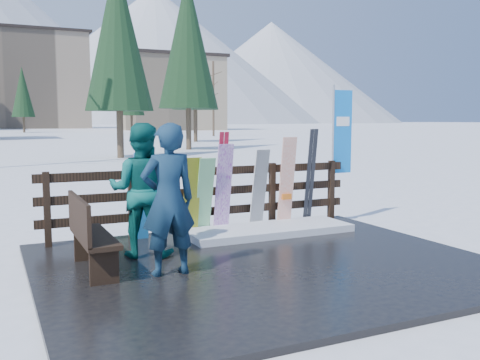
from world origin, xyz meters
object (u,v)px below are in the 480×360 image
snowboard_0 (141,197)px  snowboard_2 (192,197)px  person_front (168,200)px  bench (88,232)px  person_back (141,190)px  snowboard_4 (259,189)px  snowboard_1 (205,196)px  rental_flag (340,137)px  snowboard_3 (223,189)px  snowboard_5 (287,182)px

snowboard_0 → snowboard_2: 0.85m
snowboard_0 → person_front: size_ratio=0.77×
bench → snowboard_2: bearing=37.1°
person_back → snowboard_4: bearing=-133.1°
snowboard_4 → snowboard_1: bearing=180.0°
bench → person_front: bearing=-30.5°
snowboard_4 → rental_flag: (1.90, 0.27, 0.89)m
bench → person_back: (0.83, 0.53, 0.43)m
snowboard_0 → person_front: person_front is taller
snowboard_2 → snowboard_1: bearing=0.0°
snowboard_3 → rental_flag: bearing=5.9°
bench → snowboard_3: bearing=30.2°
snowboard_3 → person_back: bearing=-151.0°
snowboard_5 → person_back: size_ratio=0.87×
snowboard_2 → person_front: person_front is taller
snowboard_2 → rental_flag: rental_flag is taller
snowboard_2 → person_front: size_ratio=0.71×
bench → snowboard_3: 2.91m
snowboard_1 → person_back: person_back is taller
person_back → snowboard_1: bearing=-119.6°
snowboard_3 → person_back: 1.92m
rental_flag → person_front: 4.81m
snowboard_4 → rental_flag: size_ratio=0.56×
person_back → snowboard_5: bearing=-136.9°
snowboard_1 → snowboard_3: (0.35, -0.00, 0.11)m
person_front → snowboard_4: bearing=-139.5°
bench → snowboard_1: size_ratio=1.11×
bench → snowboard_0: (1.07, 1.46, 0.20)m
snowboard_1 → snowboard_4: (1.03, 0.00, 0.06)m
snowboard_0 → snowboard_4: 2.11m
snowboard_3 → rental_flag: size_ratio=0.60×
bench → person_front: person_front is taller
bench → person_back: size_ratio=0.79×
snowboard_1 → snowboard_3: 0.36m
snowboard_1 → person_back: (-1.33, -0.93, 0.29)m
snowboard_3 → snowboard_5: size_ratio=0.94×
snowboard_4 → person_back: bearing=-158.6°
snowboard_5 → rental_flag: 1.58m
snowboard_1 → snowboard_2: size_ratio=1.01×
rental_flag → person_back: (-4.26, -1.20, -0.66)m
snowboard_4 → snowboard_5: size_ratio=0.88×
snowboard_0 → snowboard_3: 1.43m
snowboard_0 → snowboard_4: (2.11, 0.00, -0.00)m
snowboard_0 → snowboard_1: (1.08, 0.00, -0.06)m
person_back → snowboard_3: bearing=-125.6°
snowboard_2 → snowboard_4: snowboard_4 is taller
snowboard_0 → snowboard_2: snowboard_0 is taller
snowboard_0 → rental_flag: rental_flag is taller
bench → person_back: bearing=32.6°
snowboard_4 → person_front: 3.04m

